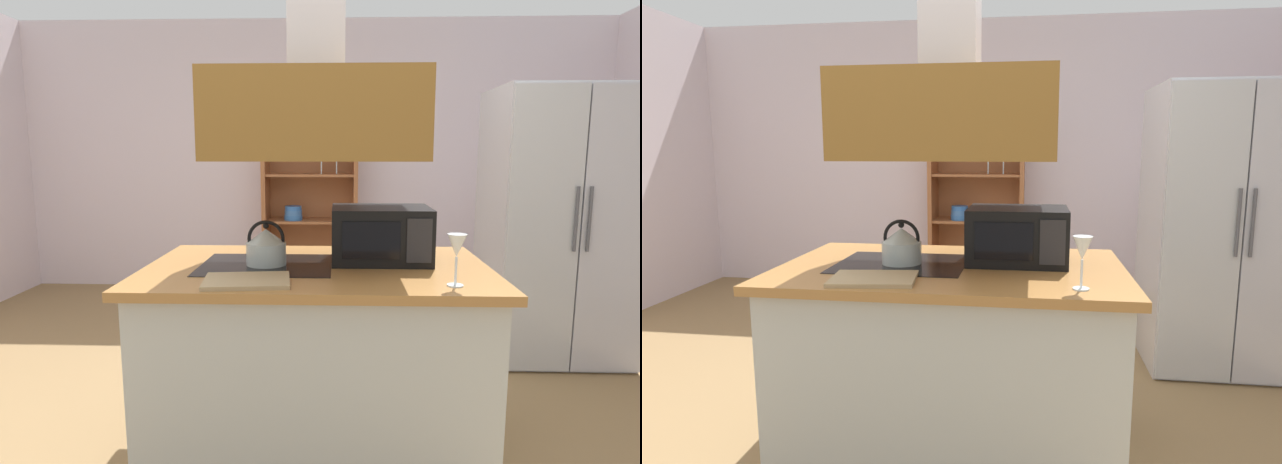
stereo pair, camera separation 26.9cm
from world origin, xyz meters
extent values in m
plane|color=olive|center=(0.00, 0.00, 0.00)|extent=(7.80, 7.80, 0.00)
cube|color=silver|center=(0.00, 3.00, 1.35)|extent=(6.00, 0.12, 2.70)
cube|color=#B4B8B1|center=(0.16, -0.03, 0.43)|extent=(1.49, 0.89, 0.86)
cube|color=#A16D37|center=(0.16, -0.03, 0.88)|extent=(1.57, 0.97, 0.04)
cube|color=black|center=(-0.07, -0.03, 0.90)|extent=(0.60, 0.48, 0.00)
cube|color=brown|center=(0.16, -0.03, 1.56)|extent=(0.90, 0.70, 0.36)
cube|color=#B8B9C0|center=(1.75, 1.22, 0.92)|extent=(0.90, 0.72, 1.83)
cube|color=#B3B7BA|center=(1.52, 0.85, 0.92)|extent=(0.44, 0.03, 1.79)
cube|color=#B5B6BE|center=(1.97, 0.85, 0.92)|extent=(0.44, 0.03, 1.79)
cylinder|color=#4C4C51|center=(1.71, 0.82, 1.01)|extent=(0.02, 0.02, 0.40)
cylinder|color=#4C4C51|center=(1.79, 0.82, 1.01)|extent=(0.02, 0.02, 0.40)
cube|color=#985832|center=(-0.46, 2.74, 0.91)|extent=(0.04, 0.40, 1.82)
cube|color=#985832|center=(0.42, 2.74, 0.91)|extent=(0.04, 0.40, 1.82)
cube|color=#985832|center=(-0.02, 2.74, 1.80)|extent=(0.92, 0.40, 0.03)
cube|color=#985832|center=(-0.02, 2.74, 0.04)|extent=(0.92, 0.40, 0.08)
cube|color=#985832|center=(-0.02, 2.93, 0.91)|extent=(0.92, 0.02, 1.82)
cube|color=#985832|center=(-0.02, 2.74, 0.73)|extent=(0.84, 0.36, 0.02)
cube|color=#985832|center=(-0.02, 2.74, 1.18)|extent=(0.84, 0.36, 0.02)
cylinder|color=#2E5FA3|center=(-0.19, 2.69, 0.76)|extent=(0.18, 0.18, 0.05)
cylinder|color=#3867A6|center=(-0.19, 2.69, 0.81)|extent=(0.17, 0.17, 0.05)
cylinder|color=#2E5FA8|center=(-0.19, 2.69, 0.85)|extent=(0.16, 0.16, 0.05)
cylinder|color=silver|center=(0.09, 2.70, 1.25)|extent=(0.01, 0.01, 0.12)
cone|color=silver|center=(0.09, 2.70, 1.35)|extent=(0.07, 0.07, 0.08)
cylinder|color=silver|center=(0.24, 2.70, 1.25)|extent=(0.01, 0.01, 0.12)
cone|color=silver|center=(0.24, 2.70, 1.35)|extent=(0.07, 0.07, 0.08)
cylinder|color=#B3C2BE|center=(-0.07, -0.03, 0.95)|extent=(0.18, 0.18, 0.10)
cone|color=#B3C1BA|center=(-0.07, -0.03, 1.04)|extent=(0.17, 0.17, 0.06)
sphere|color=black|center=(-0.07, -0.03, 1.08)|extent=(0.03, 0.03, 0.03)
torus|color=black|center=(-0.07, -0.03, 1.02)|extent=(0.17, 0.02, 0.17)
cube|color=tan|center=(-0.11, -0.35, 0.91)|extent=(0.36, 0.28, 0.02)
cube|color=black|center=(0.46, 0.08, 1.03)|extent=(0.46, 0.34, 0.26)
cube|color=black|center=(0.40, -0.09, 1.03)|extent=(0.26, 0.01, 0.17)
cube|color=#262628|center=(0.61, -0.09, 1.03)|extent=(0.11, 0.01, 0.20)
cylinder|color=silver|center=(0.71, -0.37, 0.90)|extent=(0.06, 0.06, 0.01)
cylinder|color=silver|center=(0.71, -0.37, 0.96)|extent=(0.01, 0.01, 0.11)
cone|color=silver|center=(0.71, -0.37, 1.06)|extent=(0.08, 0.08, 0.09)
camera|label=1|loc=(0.26, -2.34, 1.43)|focal=28.89mm
camera|label=2|loc=(0.52, -2.32, 1.43)|focal=28.89mm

